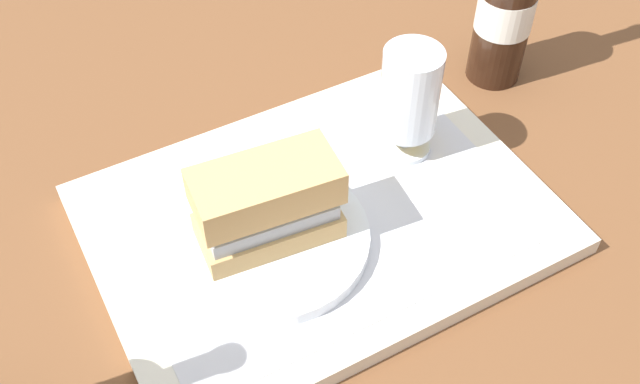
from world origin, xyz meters
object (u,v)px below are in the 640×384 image
sandwich (270,202)px  beer_glass (409,100)px  plate (270,238)px  beer_bottle (508,1)px

sandwich → beer_glass: size_ratio=1.09×
beer_glass → plate: bearing=-165.4°
beer_glass → beer_bottle: 0.19m
beer_bottle → sandwich: bearing=-161.4°
beer_glass → beer_bottle: (0.18, 0.07, 0.02)m
plate → beer_glass: size_ratio=1.52×
beer_bottle → beer_glass: bearing=-157.7°
beer_glass → beer_bottle: size_ratio=0.47×
sandwich → beer_glass: 0.19m
sandwich → beer_bottle: size_ratio=0.51×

